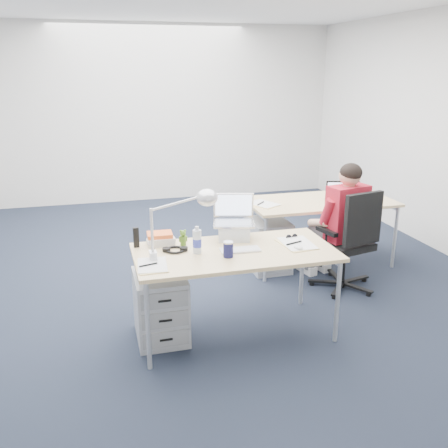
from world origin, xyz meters
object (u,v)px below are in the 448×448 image
at_px(office_chair, 346,261).
at_px(computer_mouse, 298,247).
at_px(can_koozie, 228,249).
at_px(bear_figurine, 183,237).
at_px(seated_person, 337,224).
at_px(desk_lamp, 173,224).
at_px(desk_far, 320,204).
at_px(sunglasses, 292,237).
at_px(headphones, 175,249).
at_px(water_bottle, 197,240).
at_px(dark_laptop, 344,194).
at_px(wireless_keyboard, 240,250).
at_px(drawer_pedestal_far, 268,245).
at_px(desk_near, 235,256).
at_px(far_cup, 344,190).
at_px(drawer_pedestal_near, 161,307).
at_px(book_stack, 160,239).
at_px(silver_laptop, 234,218).
at_px(cordless_phone, 136,237).

relative_size(office_chair, computer_mouse, 10.32).
distance_m(can_koozie, bear_figurine, 0.45).
distance_m(seated_person, desk_lamp, 1.96).
relative_size(desk_far, sunglasses, 14.53).
xyz_separation_m(headphones, water_bottle, (0.16, -0.09, 0.09)).
xyz_separation_m(desk_far, dark_laptop, (0.14, -0.26, 0.17)).
bearing_deg(wireless_keyboard, seated_person, 34.02).
bearing_deg(headphones, drawer_pedestal_far, 50.97).
distance_m(office_chair, wireless_keyboard, 1.46).
distance_m(desk_near, can_koozie, 0.19).
xyz_separation_m(sunglasses, far_cup, (1.17, 1.27, 0.04)).
bearing_deg(desk_lamp, water_bottle, 34.79).
bearing_deg(drawer_pedestal_far, can_koozie, -121.38).
relative_size(drawer_pedestal_near, desk_lamp, 1.01).
relative_size(book_stack, desk_lamp, 0.40).
relative_size(drawer_pedestal_far, bear_figurine, 4.12).
bearing_deg(office_chair, headphones, -178.65).
relative_size(sunglasses, desk_lamp, 0.20).
relative_size(can_koozie, sunglasses, 1.14).
bearing_deg(bear_figurine, sunglasses, -11.14).
height_order(seated_person, can_koozie, seated_person).
distance_m(computer_mouse, book_stack, 1.13).
xyz_separation_m(desk_near, office_chair, (1.31, 0.56, -0.39)).
height_order(bear_figurine, book_stack, bear_figurine).
distance_m(water_bottle, bear_figurine, 0.23).
bearing_deg(book_stack, desk_lamp, -79.61).
xyz_separation_m(bear_figurine, desk_lamp, (-0.12, -0.26, 0.21)).
bearing_deg(drawer_pedestal_near, sunglasses, 3.97).
distance_m(seated_person, headphones, 1.85).
bearing_deg(silver_laptop, desk_near, -90.12).
distance_m(seated_person, cordless_phone, 2.09).
distance_m(water_bottle, far_cup, 2.47).
relative_size(can_koozie, book_stack, 0.57).
height_order(silver_laptop, far_cup, silver_laptop).
distance_m(bear_figurine, book_stack, 0.19).
bearing_deg(drawer_pedestal_far, headphones, -136.77).
relative_size(computer_mouse, headphones, 0.49).
height_order(desk_far, dark_laptop, dark_laptop).
bearing_deg(desk_lamp, dark_laptop, 48.01).
distance_m(desk_far, drawer_pedestal_near, 2.32).
bearing_deg(desk_lamp, silver_laptop, 49.16).
bearing_deg(office_chair, wireless_keyboard, -168.62).
xyz_separation_m(office_chair, silver_laptop, (-1.24, -0.27, 0.62)).
bearing_deg(water_bottle, drawer_pedestal_near, 168.96).
height_order(desk_far, wireless_keyboard, wireless_keyboard).
bearing_deg(book_stack, desk_far, 27.13).
relative_size(seated_person, dark_laptop, 3.56).
xyz_separation_m(drawer_pedestal_near, book_stack, (0.05, 0.22, 0.50)).
bearing_deg(sunglasses, desk_lamp, -178.92).
bearing_deg(book_stack, far_cup, 26.50).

